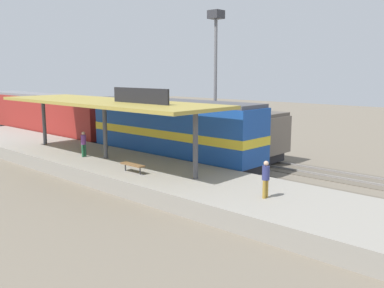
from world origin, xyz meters
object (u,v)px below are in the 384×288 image
platform_bench (133,165)px  person_waiting (84,143)px  passenger_carriage_single (45,115)px  person_walking (266,177)px  locomotive (172,131)px  freight_car (214,131)px  light_mast (216,50)px

platform_bench → person_waiting: 6.01m
passenger_carriage_single → person_walking: passenger_carriage_single is taller
locomotive → passenger_carriage_single: (0.00, 18.00, -0.10)m
platform_bench → freight_car: bearing=14.8°
platform_bench → freight_car: (10.60, 2.79, 0.63)m
person_waiting → light_mast: bearing=-2.5°
passenger_carriage_single → person_waiting: bearing=-109.6°
locomotive → person_walking: (-5.05, -11.08, -0.56)m
person_waiting → person_walking: (0.26, -14.14, 0.00)m
light_mast → person_waiting: 14.66m
locomotive → person_walking: locomotive is taller
locomotive → passenger_carriage_single: size_ratio=0.72×
locomotive → passenger_carriage_single: locomotive is taller
passenger_carriage_single → light_mast: (7.80, -15.51, 6.08)m
light_mast → person_walking: (-12.85, -13.57, -6.54)m
platform_bench → person_waiting: (0.69, 5.95, 0.51)m
locomotive → passenger_carriage_single: 18.00m
platform_bench → locomotive: (6.00, 2.88, 1.07)m
passenger_carriage_single → light_mast: size_ratio=1.71×
freight_car → locomotive: bearing=178.9°
light_mast → freight_car: bearing=-141.2°
freight_car → light_mast: size_ratio=1.03×
passenger_carriage_single → freight_car: (4.60, -18.09, -0.34)m
person_walking → locomotive: bearing=65.5°
locomotive → person_waiting: (-5.31, 3.06, -0.56)m
platform_bench → passenger_carriage_single: size_ratio=0.08×
platform_bench → freight_car: 10.98m
locomotive → light_mast: bearing=17.7°
passenger_carriage_single → person_walking: size_ratio=11.70×
locomotive → freight_car: 4.62m
passenger_carriage_single → person_waiting: passenger_carriage_single is taller
light_mast → person_walking: bearing=-133.4°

